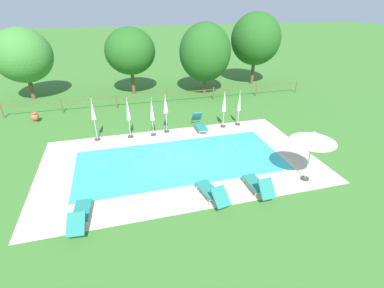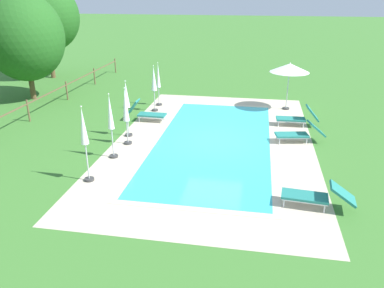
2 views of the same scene
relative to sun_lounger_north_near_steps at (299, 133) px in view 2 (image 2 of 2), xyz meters
The scene contains 18 objects.
ground_plane 3.47m from the sun_lounger_north_near_steps, 98.42° to the left, with size 160.00×160.00×0.00m, color #3D752D.
pool_deck_paving 3.47m from the sun_lounger_north_near_steps, 98.42° to the left, with size 13.76×7.97×0.01m, color beige.
swimming_pool_water 3.47m from the sun_lounger_north_near_steps, 98.42° to the left, with size 10.33×4.55×0.01m, color #38C6D1.
pool_coping_rim 3.47m from the sun_lounger_north_near_steps, 98.42° to the left, with size 10.81×5.03×0.01m.
sun_lounger_north_near_steps is the anchor object (origin of this frame).
sun_lounger_north_mid 2.04m from the sun_lounger_north_near_steps, ahead, with size 0.66×1.89×0.98m.
sun_lounger_north_far 7.03m from the sun_lounger_north_near_steps, 77.30° to the left, with size 0.62×1.84×1.01m.
sun_lounger_north_end 5.07m from the sun_lounger_north_near_steps, behind, with size 0.79×2.07×0.81m.
patio_umbrella_open_foreground 4.93m from the sun_lounger_north_near_steps, ahead, with size 1.96×1.96×2.41m.
patio_umbrella_closed_row_west 7.19m from the sun_lounger_north_near_steps, 94.20° to the left, with size 0.32×0.32×2.40m.
patio_umbrella_closed_row_mid_west 7.51m from the sun_lounger_north_near_steps, 111.64° to the left, with size 0.32×0.32×2.44m.
patio_umbrella_closed_row_centre 7.66m from the sun_lounger_north_near_steps, 65.49° to the left, with size 0.32×0.32×2.33m.
patio_umbrella_closed_row_mid_east 8.51m from the sun_lounger_north_near_steps, 123.48° to the left, with size 0.32×0.32×2.54m.
patio_umbrella_closed_row_east 8.16m from the sun_lounger_north_near_steps, 58.94° to the left, with size 0.32×0.32×2.30m.
patio_umbrella_closed_deck_corner 7.02m from the sun_lounger_north_near_steps, 101.48° to the left, with size 0.32×0.32×2.33m.
perimeter_fence 12.30m from the sun_lounger_north_near_steps, 87.61° to the left, with size 23.00×0.08×1.05m.
tree_centre 19.01m from the sun_lounger_north_near_steps, 59.15° to the left, with size 4.47×4.47×6.41m.
tree_far_east 15.21m from the sun_lounger_north_near_steps, 73.61° to the left, with size 4.23×4.23×5.78m.
Camera 2 is at (-14.43, -1.60, 5.82)m, focal length 35.51 mm.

